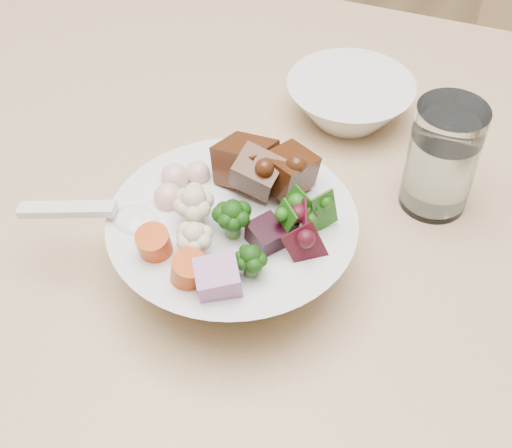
% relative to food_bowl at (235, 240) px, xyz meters
% --- Properties ---
extents(food_bowl, '(0.23, 0.23, 0.12)m').
position_rel_food_bowl_xyz_m(food_bowl, '(0.00, 0.00, 0.00)').
color(food_bowl, silver).
rests_on(food_bowl, dining_table).
extents(soup_spoon, '(0.13, 0.08, 0.03)m').
position_rel_food_bowl_xyz_m(soup_spoon, '(-0.09, -0.05, 0.03)').
color(soup_spoon, silver).
rests_on(soup_spoon, food_bowl).
extents(water_glass, '(0.07, 0.07, 0.12)m').
position_rel_food_bowl_xyz_m(water_glass, '(0.13, 0.18, 0.02)').
color(water_glass, silver).
rests_on(water_glass, dining_table).
extents(side_bowl, '(0.15, 0.15, 0.05)m').
position_rel_food_bowl_xyz_m(side_bowl, '(-0.01, 0.27, -0.01)').
color(side_bowl, silver).
rests_on(side_bowl, dining_table).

